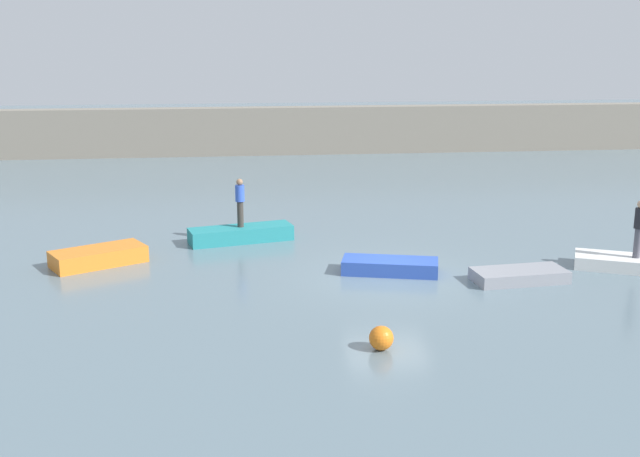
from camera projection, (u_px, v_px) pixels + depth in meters
name	position (u px, v px, depth m)	size (l,w,h in m)	color
ground_plane	(388.00, 277.00, 23.62)	(120.00, 120.00, 0.00)	slate
embankment_wall	(307.00, 130.00, 47.25)	(80.00, 1.20, 2.82)	gray
rowboat_orange	(99.00, 257.00, 24.80)	(2.86, 1.27, 0.53)	orange
rowboat_teal	(241.00, 234.00, 27.55)	(3.62, 1.04, 0.53)	teal
rowboat_blue	(390.00, 266.00, 23.93)	(2.90, 1.08, 0.44)	#2B4CAD
rowboat_grey	(519.00, 275.00, 23.15)	(2.74, 1.20, 0.36)	gray
rowboat_white	(635.00, 264.00, 24.25)	(3.59, 1.25, 0.40)	white
person_dark_shirt	(639.00, 226.00, 23.95)	(0.32, 0.32, 1.81)	#4C4C56
person_blue_shirt	(240.00, 200.00, 27.26)	(0.32, 0.32, 1.71)	#38332D
mooring_buoy	(381.00, 338.00, 18.13)	(0.58, 0.58, 0.58)	orange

